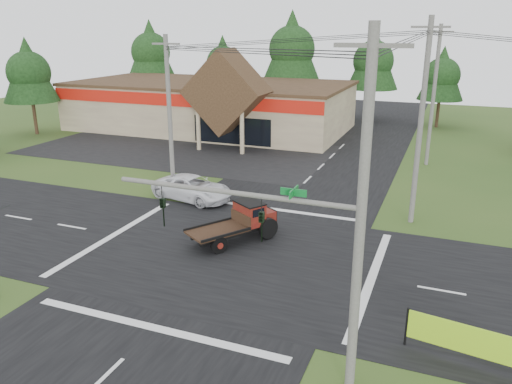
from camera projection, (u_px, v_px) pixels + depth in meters
The scene contains 19 objects.
ground at pixel (231, 255), 25.07m from camera, with size 120.00×120.00×0.00m, color #2E4A1A.
road_ns at pixel (231, 254), 25.07m from camera, with size 12.00×120.00×0.02m, color black.
road_ew at pixel (231, 254), 25.07m from camera, with size 120.00×12.00×0.02m, color black.
parking_apron at pixel (178, 150), 46.75m from camera, with size 28.00×14.00×0.02m, color black.
cvs_building at pixel (211, 104), 55.82m from camera, with size 30.40×18.20×9.19m.
traffic_signal_mast at pixel (302, 251), 15.03m from camera, with size 8.12×0.24×7.00m.
utility_pole_nr at pixel (361, 221), 14.07m from camera, with size 2.00×0.30×11.00m.
utility_pole_nw at pixel (170, 114), 33.26m from camera, with size 2.00×0.30×10.50m.
utility_pole_ne at pixel (421, 122), 27.52m from camera, with size 2.00×0.30×11.50m.
utility_pole_n at pixel (434, 95), 39.95m from camera, with size 2.00×0.30×11.20m.
tree_row_a at pixel (150, 50), 68.39m from camera, with size 6.72×6.72×12.12m.
tree_row_b at pixel (223, 61), 67.09m from camera, with size 5.60×5.60×10.10m.
tree_row_c at pixel (292, 47), 62.09m from camera, with size 7.28×7.28×13.13m.
tree_row_d at pixel (374, 59), 59.91m from camera, with size 6.16×6.16×11.11m.
tree_row_e at pixel (442, 74), 55.77m from camera, with size 5.04×5.04×9.09m.
tree_side_w at pixel (28, 70), 51.83m from camera, with size 5.60×5.60×10.10m.
antique_flatbed_truck at pixel (234, 223), 26.31m from camera, with size 1.89×4.96×2.07m, color #5B0D10, non-canonical shape.
roadside_banner at pixel (471, 345), 16.64m from camera, with size 4.41×0.13×1.50m, color #96D11B, non-canonical shape.
white_pickup at pixel (193, 188), 33.01m from camera, with size 2.58×5.59×1.55m, color white.
Camera 1 is at (9.56, -20.79, 10.79)m, focal length 35.00 mm.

